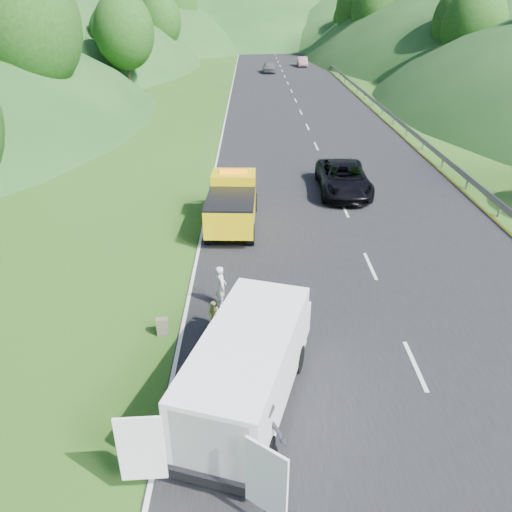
{
  "coord_description": "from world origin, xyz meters",
  "views": [
    {
      "loc": [
        -1.69,
        -13.21,
        9.37
      ],
      "look_at": [
        -1.52,
        2.43,
        1.3
      ],
      "focal_mm": 35.0,
      "sensor_mm": 36.0,
      "label": 1
    }
  ],
  "objects_px": {
    "worker": "(258,465)",
    "tow_truck": "(233,203)",
    "passing_suv": "(342,192)",
    "white_van": "(249,364)",
    "woman": "(222,305)",
    "suitcase": "(162,327)",
    "spare_tire": "(262,458)",
    "child": "(215,327)"
  },
  "relations": [
    {
      "from": "woman",
      "to": "suitcase",
      "type": "relative_size",
      "value": 2.54
    },
    {
      "from": "spare_tire",
      "to": "passing_suv",
      "type": "distance_m",
      "value": 18.26
    },
    {
      "from": "tow_truck",
      "to": "passing_suv",
      "type": "bearing_deg",
      "value": 39.65
    },
    {
      "from": "woman",
      "to": "worker",
      "type": "bearing_deg",
      "value": 178.92
    },
    {
      "from": "white_van",
      "to": "suitcase",
      "type": "distance_m",
      "value": 4.19
    },
    {
      "from": "white_van",
      "to": "worker",
      "type": "bearing_deg",
      "value": -67.57
    },
    {
      "from": "child",
      "to": "woman",
      "type": "bearing_deg",
      "value": 94.23
    },
    {
      "from": "white_van",
      "to": "woman",
      "type": "distance_m",
      "value": 4.94
    },
    {
      "from": "child",
      "to": "suitcase",
      "type": "xyz_separation_m",
      "value": [
        -1.59,
        -0.38,
        0.29
      ]
    },
    {
      "from": "passing_suv",
      "to": "worker",
      "type": "bearing_deg",
      "value": -103.59
    },
    {
      "from": "tow_truck",
      "to": "child",
      "type": "height_order",
      "value": "tow_truck"
    },
    {
      "from": "woman",
      "to": "passing_suv",
      "type": "xyz_separation_m",
      "value": [
        6.01,
        11.21,
        0.0
      ]
    },
    {
      "from": "child",
      "to": "spare_tire",
      "type": "relative_size",
      "value": 1.3
    },
    {
      "from": "suitcase",
      "to": "passing_suv",
      "type": "xyz_separation_m",
      "value": [
        7.76,
        12.85,
        -0.29
      ]
    },
    {
      "from": "woman",
      "to": "spare_tire",
      "type": "height_order",
      "value": "woman"
    },
    {
      "from": "white_van",
      "to": "passing_suv",
      "type": "bearing_deg",
      "value": 89.11
    },
    {
      "from": "worker",
      "to": "tow_truck",
      "type": "bearing_deg",
      "value": 93.56
    },
    {
      "from": "worker",
      "to": "spare_tire",
      "type": "relative_size",
      "value": 2.7
    },
    {
      "from": "tow_truck",
      "to": "spare_tire",
      "type": "xyz_separation_m",
      "value": [
        1.06,
        -13.18,
        -1.16
      ]
    },
    {
      "from": "spare_tire",
      "to": "passing_suv",
      "type": "xyz_separation_m",
      "value": [
        4.76,
        17.63,
        0.0
      ]
    },
    {
      "from": "tow_truck",
      "to": "worker",
      "type": "height_order",
      "value": "tow_truck"
    },
    {
      "from": "spare_tire",
      "to": "woman",
      "type": "bearing_deg",
      "value": 101.01
    },
    {
      "from": "woman",
      "to": "worker",
      "type": "xyz_separation_m",
      "value": [
        1.14,
        -6.6,
        0.0
      ]
    },
    {
      "from": "woman",
      "to": "child",
      "type": "xyz_separation_m",
      "value": [
        -0.17,
        -1.26,
        0.0
      ]
    },
    {
      "from": "child",
      "to": "worker",
      "type": "height_order",
      "value": "worker"
    },
    {
      "from": "suitcase",
      "to": "passing_suv",
      "type": "distance_m",
      "value": 15.02
    },
    {
      "from": "tow_truck",
      "to": "woman",
      "type": "height_order",
      "value": "tow_truck"
    },
    {
      "from": "tow_truck",
      "to": "suitcase",
      "type": "xyz_separation_m",
      "value": [
        -1.95,
        -8.4,
        -0.86
      ]
    },
    {
      "from": "woman",
      "to": "suitcase",
      "type": "bearing_deg",
      "value": 122.01
    },
    {
      "from": "worker",
      "to": "white_van",
      "type": "bearing_deg",
      "value": 95.15
    },
    {
      "from": "white_van",
      "to": "woman",
      "type": "bearing_deg",
      "value": 118.26
    },
    {
      "from": "white_van",
      "to": "passing_suv",
      "type": "xyz_separation_m",
      "value": [
        5.05,
        15.89,
        -1.29
      ]
    },
    {
      "from": "woman",
      "to": "passing_suv",
      "type": "relative_size",
      "value": 0.26
    },
    {
      "from": "tow_truck",
      "to": "worker",
      "type": "xyz_separation_m",
      "value": [
        0.96,
        -13.37,
        -1.16
      ]
    },
    {
      "from": "worker",
      "to": "suitcase",
      "type": "relative_size",
      "value": 3.32
    },
    {
      "from": "woman",
      "to": "spare_tire",
      "type": "distance_m",
      "value": 6.54
    },
    {
      "from": "tow_truck",
      "to": "child",
      "type": "distance_m",
      "value": 8.12
    },
    {
      "from": "worker",
      "to": "child",
      "type": "bearing_deg",
      "value": 103.26
    },
    {
      "from": "tow_truck",
      "to": "woman",
      "type": "distance_m",
      "value": 6.87
    },
    {
      "from": "passing_suv",
      "to": "woman",
      "type": "bearing_deg",
      "value": -116.49
    },
    {
      "from": "worker",
      "to": "spare_tire",
      "type": "bearing_deg",
      "value": 60.02
    },
    {
      "from": "passing_suv",
      "to": "white_van",
      "type": "bearing_deg",
      "value": -105.96
    }
  ]
}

